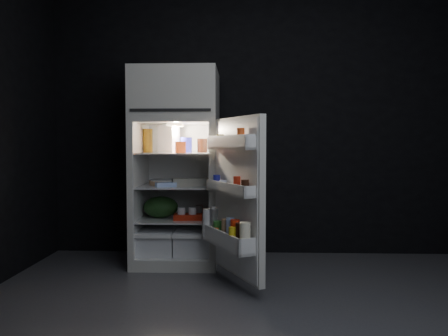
{
  "coord_description": "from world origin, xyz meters",
  "views": [
    {
      "loc": [
        -0.11,
        -2.72,
        1.09
      ],
      "look_at": [
        -0.25,
        1.0,
        0.9
      ],
      "focal_mm": 35.0,
      "sensor_mm": 36.0,
      "label": 1
    }
  ],
  "objects_px": {
    "fridge_door": "(234,199)",
    "yogurt_tray": "(188,217)",
    "milk_jug": "(169,140)",
    "refrigerator": "(177,160)",
    "egg_carton": "(189,182)"
  },
  "relations": [
    {
      "from": "fridge_door",
      "to": "yogurt_tray",
      "type": "relative_size",
      "value": 4.81
    },
    {
      "from": "fridge_door",
      "to": "yogurt_tray",
      "type": "height_order",
      "value": "fridge_door"
    },
    {
      "from": "milk_jug",
      "to": "yogurt_tray",
      "type": "relative_size",
      "value": 0.95
    },
    {
      "from": "refrigerator",
      "to": "egg_carton",
      "type": "relative_size",
      "value": 5.99
    },
    {
      "from": "egg_carton",
      "to": "yogurt_tray",
      "type": "distance_m",
      "value": 0.31
    },
    {
      "from": "milk_jug",
      "to": "refrigerator",
      "type": "bearing_deg",
      "value": 52.14
    },
    {
      "from": "fridge_door",
      "to": "milk_jug",
      "type": "distance_m",
      "value": 1.02
    },
    {
      "from": "refrigerator",
      "to": "yogurt_tray",
      "type": "bearing_deg",
      "value": -53.92
    },
    {
      "from": "milk_jug",
      "to": "egg_carton",
      "type": "distance_m",
      "value": 0.44
    },
    {
      "from": "fridge_door",
      "to": "egg_carton",
      "type": "distance_m",
      "value": 0.73
    },
    {
      "from": "refrigerator",
      "to": "milk_jug",
      "type": "relative_size",
      "value": 7.42
    },
    {
      "from": "yogurt_tray",
      "to": "egg_carton",
      "type": "bearing_deg",
      "value": 80.49
    },
    {
      "from": "fridge_door",
      "to": "milk_jug",
      "type": "bearing_deg",
      "value": 132.46
    },
    {
      "from": "egg_carton",
      "to": "yogurt_tray",
      "type": "xyz_separation_m",
      "value": [
        -0.0,
        -0.04,
        -0.31
      ]
    },
    {
      "from": "refrigerator",
      "to": "milk_jug",
      "type": "distance_m",
      "value": 0.21
    }
  ]
}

